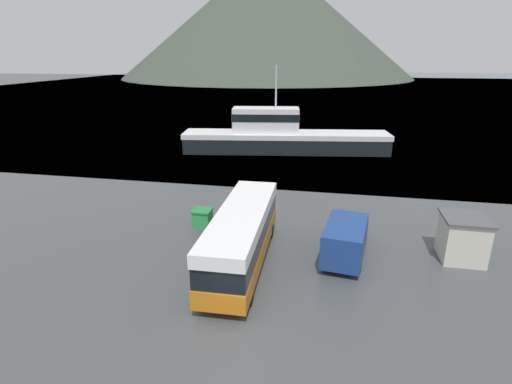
% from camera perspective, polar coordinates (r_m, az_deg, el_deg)
% --- Properties ---
extents(ground_plane, '(400.00, 400.00, 0.00)m').
position_cam_1_polar(ground_plane, '(18.05, -3.12, -19.25)').
color(ground_plane, '#424447').
extents(water_surface, '(240.00, 240.00, 0.00)m').
position_cam_1_polar(water_surface, '(153.01, 10.07, 14.70)').
color(water_surface, '#3D5160').
rests_on(water_surface, ground).
extents(hill_backdrop, '(140.50, 140.50, 56.26)m').
position_cam_1_polar(hill_backdrop, '(209.94, 1.59, 23.80)').
color(hill_backdrop, '#3D473D').
rests_on(hill_backdrop, ground).
extents(tour_bus, '(2.77, 10.64, 3.20)m').
position_cam_1_polar(tour_bus, '(22.05, -2.04, -6.08)').
color(tour_bus, '#B26614').
rests_on(tour_bus, ground).
extents(delivery_van, '(2.90, 6.23, 2.26)m').
position_cam_1_polar(delivery_van, '(23.66, 12.73, -6.34)').
color(delivery_van, navy).
rests_on(delivery_van, ground).
extents(fishing_boat, '(24.69, 7.86, 10.00)m').
position_cam_1_polar(fishing_boat, '(48.14, 3.63, 8.01)').
color(fishing_boat, black).
rests_on(fishing_boat, water_surface).
extents(storage_bin, '(1.26, 1.26, 1.15)m').
position_cam_1_polar(storage_bin, '(27.64, -7.65, -3.60)').
color(storage_bin, green).
rests_on(storage_bin, ground).
extents(dock_kiosk, '(2.48, 2.61, 2.60)m').
position_cam_1_polar(dock_kiosk, '(25.61, 27.43, -5.85)').
color(dock_kiosk, beige).
rests_on(dock_kiosk, ground).
extents(small_boat, '(3.14, 5.38, 0.92)m').
position_cam_1_polar(small_boat, '(53.67, 0.98, 7.63)').
color(small_boat, '#19234C').
rests_on(small_boat, water_surface).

